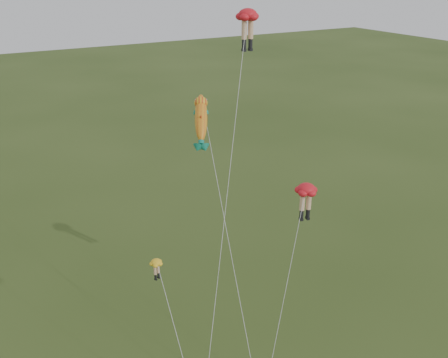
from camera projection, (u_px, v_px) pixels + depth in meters
legs_kite_red_high at (247, 22)px, 34.22m from camera, size 9.53×10.31×23.06m
legs_kite_red_mid at (306, 194)px, 33.24m from camera, size 6.35×4.85×12.45m
legs_kite_yellow at (160, 275)px, 30.03m from camera, size 1.07×5.82×9.52m
fish_kite at (201, 120)px, 31.49m from camera, size 2.20×10.21×18.40m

